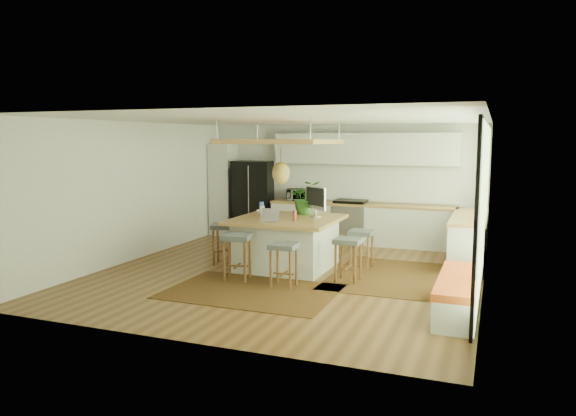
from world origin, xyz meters
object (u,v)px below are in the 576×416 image
at_px(stool_right_back, 361,250).
at_px(monitor, 316,203).
at_px(fridge, 253,199).
at_px(stool_near_right, 284,266).
at_px(laptop, 269,215).
at_px(stool_right_front, 348,260).
at_px(microwave, 297,193).
at_px(stool_near_left, 237,259).
at_px(stool_left_side, 225,245).
at_px(island_plant, 305,201).
at_px(island, 287,243).

bearing_deg(stool_right_back, monitor, -173.54).
bearing_deg(fridge, stool_near_right, -66.04).
bearing_deg(laptop, stool_right_front, -6.60).
bearing_deg(microwave, stool_near_right, -92.66).
relative_size(fridge, laptop, 5.56).
bearing_deg(laptop, stool_right_back, 27.75).
height_order(stool_near_left, stool_near_right, stool_near_left).
relative_size(stool_near_right, stool_left_side, 0.93).
relative_size(stool_left_side, laptop, 2.32).
height_order(stool_near_left, monitor, monitor).
bearing_deg(stool_right_front, fridge, 134.29).
bearing_deg(stool_near_right, monitor, 89.72).
xyz_separation_m(stool_right_back, island_plant, (-1.16, 0.17, 0.83)).
relative_size(stool_right_front, laptop, 2.21).
distance_m(fridge, island_plant, 3.06).
relative_size(stool_right_front, microwave, 1.48).
bearing_deg(stool_near_left, stool_right_front, 18.49).
height_order(island, stool_near_left, island).
relative_size(fridge, island_plant, 2.84).
distance_m(fridge, stool_left_side, 3.08).
relative_size(stool_near_left, island_plant, 1.22).
distance_m(island, island_plant, 0.95).
bearing_deg(island, laptop, -105.35).
bearing_deg(stool_left_side, island, 5.77).
bearing_deg(stool_near_right, island, 109.20).
height_order(monitor, microwave, monitor).
height_order(stool_near_right, stool_left_side, stool_left_side).
bearing_deg(fridge, stool_left_side, -82.42).
distance_m(stool_right_front, laptop, 1.61).
bearing_deg(stool_near_right, stool_left_side, 145.52).
bearing_deg(stool_near_right, stool_near_left, 171.59).
xyz_separation_m(stool_near_left, stool_near_right, (0.89, -0.13, 0.00)).
relative_size(island, stool_left_side, 2.41).
distance_m(laptop, island_plant, 1.15).
height_order(fridge, microwave, fridge).
distance_m(island, monitor, 0.91).
xyz_separation_m(island, monitor, (0.45, 0.33, 0.72)).
relative_size(laptop, microwave, 0.67).
bearing_deg(monitor, stool_near_right, -52.78).
relative_size(fridge, microwave, 3.72).
bearing_deg(stool_right_front, stool_right_back, 90.28).
height_order(stool_right_front, microwave, microwave).
xyz_separation_m(fridge, laptop, (1.82, -3.32, 0.12)).
bearing_deg(laptop, island, 69.57).
bearing_deg(stool_near_right, stool_right_front, 39.70).
distance_m(stool_near_right, monitor, 1.80).
height_order(fridge, monitor, fridge).
bearing_deg(monitor, stool_right_back, 43.95).
xyz_separation_m(stool_near_right, stool_right_front, (0.87, 0.72, 0.00)).
xyz_separation_m(fridge, stool_right_front, (3.27, -3.35, -0.57)).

